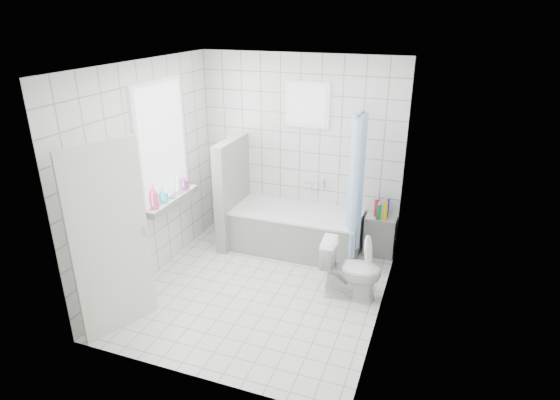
% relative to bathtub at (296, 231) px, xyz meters
% --- Properties ---
extents(ground, '(3.00, 3.00, 0.00)m').
position_rel_bathtub_xyz_m(ground, '(-0.09, -1.12, -0.29)').
color(ground, white).
rests_on(ground, ground).
extents(ceiling, '(3.00, 3.00, 0.00)m').
position_rel_bathtub_xyz_m(ceiling, '(-0.09, -1.12, 2.31)').
color(ceiling, white).
rests_on(ceiling, ground).
extents(wall_back, '(2.80, 0.02, 2.60)m').
position_rel_bathtub_xyz_m(wall_back, '(-0.09, 0.38, 1.01)').
color(wall_back, white).
rests_on(wall_back, ground).
extents(wall_front, '(2.80, 0.02, 2.60)m').
position_rel_bathtub_xyz_m(wall_front, '(-0.09, -2.62, 1.01)').
color(wall_front, white).
rests_on(wall_front, ground).
extents(wall_left, '(0.02, 3.00, 2.60)m').
position_rel_bathtub_xyz_m(wall_left, '(-1.49, -1.12, 1.01)').
color(wall_left, white).
rests_on(wall_left, ground).
extents(wall_right, '(0.02, 3.00, 2.60)m').
position_rel_bathtub_xyz_m(wall_right, '(1.31, -1.12, 1.01)').
color(wall_right, white).
rests_on(wall_right, ground).
extents(window_left, '(0.01, 0.90, 1.40)m').
position_rel_bathtub_xyz_m(window_left, '(-1.45, -0.82, 1.31)').
color(window_left, white).
rests_on(window_left, wall_left).
extents(window_back, '(0.50, 0.01, 0.50)m').
position_rel_bathtub_xyz_m(window_back, '(0.01, 0.33, 1.66)').
color(window_back, white).
rests_on(window_back, wall_back).
extents(window_sill, '(0.18, 1.02, 0.08)m').
position_rel_bathtub_xyz_m(window_sill, '(-1.40, -0.82, 0.57)').
color(window_sill, white).
rests_on(window_sill, wall_left).
extents(door, '(0.35, 0.75, 2.00)m').
position_rel_bathtub_xyz_m(door, '(-1.19, -2.24, 0.71)').
color(door, silver).
rests_on(door, ground).
extents(bathtub, '(1.72, 0.77, 0.58)m').
position_rel_bathtub_xyz_m(bathtub, '(0.00, 0.00, 0.00)').
color(bathtub, white).
rests_on(bathtub, ground).
extents(partition_wall, '(0.15, 0.85, 1.50)m').
position_rel_bathtub_xyz_m(partition_wall, '(-0.93, -0.05, 0.46)').
color(partition_wall, white).
rests_on(partition_wall, ground).
extents(tiled_ledge, '(0.40, 0.24, 0.55)m').
position_rel_bathtub_xyz_m(tiled_ledge, '(1.10, 0.25, -0.02)').
color(tiled_ledge, white).
rests_on(tiled_ledge, ground).
extents(toilet, '(0.71, 0.44, 0.70)m').
position_rel_bathtub_xyz_m(toilet, '(0.94, -0.86, 0.06)').
color(toilet, white).
rests_on(toilet, ground).
extents(curtain_rod, '(0.02, 0.80, 0.02)m').
position_rel_bathtub_xyz_m(curtain_rod, '(0.80, -0.02, 1.71)').
color(curtain_rod, silver).
rests_on(curtain_rod, wall_back).
extents(shower_curtain, '(0.14, 0.48, 1.78)m').
position_rel_bathtub_xyz_m(shower_curtain, '(0.80, -0.16, 0.81)').
color(shower_curtain, '#54A1F6').
rests_on(shower_curtain, curtain_rod).
extents(tub_faucet, '(0.18, 0.06, 0.06)m').
position_rel_bathtub_xyz_m(tub_faucet, '(0.10, 0.33, 0.56)').
color(tub_faucet, silver).
rests_on(tub_faucet, wall_back).
extents(sill_bottles, '(0.16, 0.81, 0.30)m').
position_rel_bathtub_xyz_m(sill_bottles, '(-1.39, -0.88, 0.73)').
color(sill_bottles, '#AE57A1').
rests_on(sill_bottles, window_sill).
extents(ledge_bottles, '(0.19, 0.17, 0.26)m').
position_rel_bathtub_xyz_m(ledge_bottles, '(1.09, 0.24, 0.38)').
color(ledge_bottles, '#2718C7').
rests_on(ledge_bottles, tiled_ledge).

